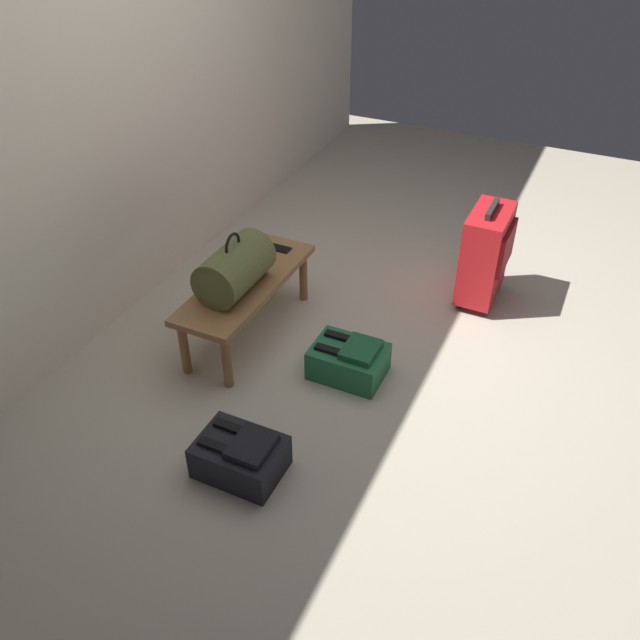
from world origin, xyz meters
name	(u,v)px	position (x,y,z in m)	size (l,w,h in m)	color
ground_plane	(392,340)	(0.00, 0.00, 0.00)	(6.60, 6.60, 0.00)	#B2A893
back_wall	(123,52)	(0.00, 1.60, 1.40)	(6.00, 0.10, 2.80)	silver
bench	(246,288)	(-0.28, 0.77, 0.31)	(1.00, 0.36, 0.36)	olive
duffel_bag_olive	(235,268)	(-0.38, 0.77, 0.49)	(0.44, 0.26, 0.34)	#51562D
cell_phone	(279,248)	(0.09, 0.76, 0.37)	(0.07, 0.14, 0.01)	black
suitcase_upright_red	(486,253)	(0.62, -0.34, 0.33)	(0.41, 0.24, 0.63)	red
backpack_dark	(241,456)	(-1.19, 0.28, 0.09)	(0.28, 0.38, 0.21)	black
backpack_green	(349,360)	(-0.37, 0.11, 0.09)	(0.28, 0.38, 0.21)	#1E6038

